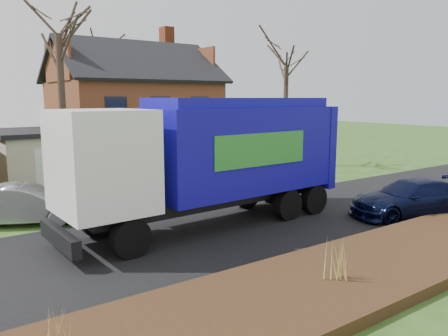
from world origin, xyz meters
TOP-DOWN VIEW (x-y plane):
  - ground at (0.00, 0.00)m, footprint 120.00×120.00m
  - road at (0.00, 0.00)m, footprint 80.00×7.00m
  - mulch_verge at (0.00, -5.30)m, footprint 80.00×3.50m
  - main_house at (1.49, 13.91)m, footprint 12.95×8.95m
  - garbage_truck at (-0.71, 0.75)m, footprint 10.82×3.37m
  - silver_sedan at (-6.33, 4.88)m, footprint 4.67×3.23m
  - navy_wagon at (6.21, -2.70)m, footprint 5.36×3.53m
  - tree_front_west at (-3.90, 8.20)m, footprint 3.44×3.44m
  - tree_front_east at (10.90, 9.56)m, footprint 3.45×3.45m
  - tree_back at (2.58, 21.70)m, footprint 3.42×3.42m
  - grass_clump_west at (-7.70, -4.91)m, footprint 0.31×0.26m
  - grass_clump_mid at (-1.43, -5.48)m, footprint 0.37×0.31m

SIDE VIEW (x-z plane):
  - ground at x=0.00m, z-range 0.00..0.00m
  - road at x=0.00m, z-range 0.00..0.02m
  - mulch_verge at x=0.00m, z-range 0.00..0.30m
  - grass_clump_west at x=-7.70m, z-range 0.30..1.12m
  - navy_wagon at x=6.21m, z-range 0.00..1.44m
  - silver_sedan at x=-6.33m, z-range 0.00..1.46m
  - grass_clump_mid at x=-1.43m, z-range 0.30..1.34m
  - garbage_truck at x=-0.71m, z-range 0.35..4.94m
  - main_house at x=1.49m, z-range -0.60..8.66m
  - tree_front_east at x=10.90m, z-range 3.00..12.60m
  - tree_front_west at x=-3.90m, z-range 3.31..13.52m
  - tree_back at x=2.58m, z-range 3.62..14.46m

